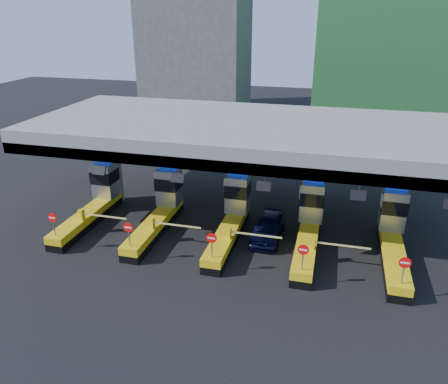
# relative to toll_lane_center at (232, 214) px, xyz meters

# --- Properties ---
(ground) EXTENTS (120.00, 120.00, 0.00)m
(ground) POSITION_rel_toll_lane_center_xyz_m (-0.00, -0.28, -1.40)
(ground) COLOR black
(ground) RESTS_ON ground
(toll_canopy) EXTENTS (28.00, 12.09, 7.00)m
(toll_canopy) POSITION_rel_toll_lane_center_xyz_m (-0.00, 2.59, 4.74)
(toll_canopy) COLOR slate
(toll_canopy) RESTS_ON ground
(toll_lane_far_left) EXTENTS (4.43, 8.00, 4.16)m
(toll_lane_far_left) POSITION_rel_toll_lane_center_xyz_m (-10.00, 0.00, 0.00)
(toll_lane_far_left) COLOR black
(toll_lane_far_left) RESTS_ON ground
(toll_lane_left) EXTENTS (4.43, 8.00, 4.16)m
(toll_lane_left) POSITION_rel_toll_lane_center_xyz_m (-5.00, 0.00, 0.00)
(toll_lane_left) COLOR black
(toll_lane_left) RESTS_ON ground
(toll_lane_center) EXTENTS (4.43, 8.00, 4.16)m
(toll_lane_center) POSITION_rel_toll_lane_center_xyz_m (0.00, 0.00, 0.00)
(toll_lane_center) COLOR black
(toll_lane_center) RESTS_ON ground
(toll_lane_right) EXTENTS (4.43, 8.00, 4.16)m
(toll_lane_right) POSITION_rel_toll_lane_center_xyz_m (5.00, 0.00, 0.00)
(toll_lane_right) COLOR black
(toll_lane_right) RESTS_ON ground
(toll_lane_far_right) EXTENTS (4.43, 8.00, 4.16)m
(toll_lane_far_right) POSITION_rel_toll_lane_center_xyz_m (10.00, 0.00, 0.00)
(toll_lane_far_right) COLOR black
(toll_lane_far_right) RESTS_ON ground
(bg_building_scaffold) EXTENTS (18.00, 12.00, 28.00)m
(bg_building_scaffold) POSITION_rel_toll_lane_center_xyz_m (12.00, 31.72, 12.60)
(bg_building_scaffold) COLOR #1E5926
(bg_building_scaffold) RESTS_ON ground
(bg_building_concrete) EXTENTS (14.00, 10.00, 18.00)m
(bg_building_concrete) POSITION_rel_toll_lane_center_xyz_m (-14.00, 35.72, 7.60)
(bg_building_concrete) COLOR #4C4C49
(bg_building_concrete) RESTS_ON ground
(van) EXTENTS (1.90, 4.59, 1.56)m
(van) POSITION_rel_toll_lane_center_xyz_m (2.39, -0.04, -0.62)
(van) COLOR black
(van) RESTS_ON ground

